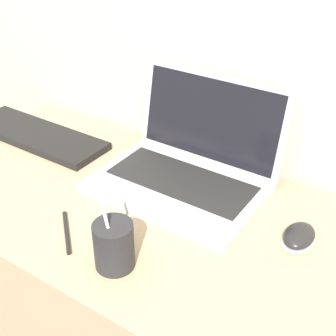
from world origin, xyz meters
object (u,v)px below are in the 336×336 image
(drink_cup, at_px, (114,244))
(external_keyboard, at_px, (37,135))
(computer_mouse, at_px, (299,236))
(laptop, at_px, (189,164))
(pen, at_px, (67,232))

(drink_cup, bearing_deg, external_keyboard, 151.77)
(computer_mouse, xyz_separation_m, external_keyboard, (-0.77, 0.01, -0.00))
(laptop, relative_size, pen, 3.68)
(laptop, bearing_deg, external_keyboard, -173.93)
(laptop, distance_m, external_keyboard, 0.48)
(external_keyboard, distance_m, pen, 0.45)
(laptop, distance_m, pen, 0.33)
(laptop, bearing_deg, computer_mouse, -11.92)
(drink_cup, bearing_deg, laptop, 96.18)
(laptop, bearing_deg, pen, -109.19)
(computer_mouse, bearing_deg, drink_cup, -136.00)
(laptop, xyz_separation_m, external_keyboard, (-0.47, -0.05, -0.04))
(external_keyboard, height_order, pen, external_keyboard)
(pen, bearing_deg, computer_mouse, 30.77)
(drink_cup, xyz_separation_m, pen, (-0.14, 0.01, -0.05))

